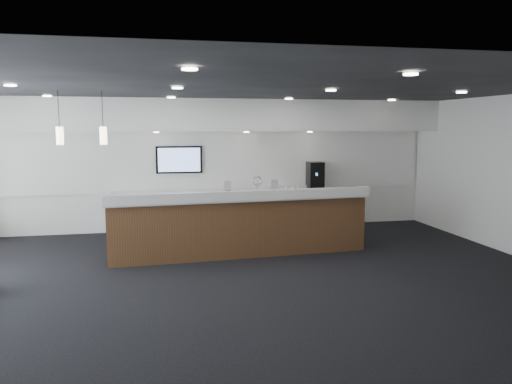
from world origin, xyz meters
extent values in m
plane|color=black|center=(0.00, 0.00, 0.00)|extent=(10.00, 10.00, 0.00)
cube|color=black|center=(0.00, 0.00, 3.00)|extent=(10.00, 8.00, 0.02)
cube|color=white|center=(0.00, 4.00, 1.50)|extent=(10.00, 0.02, 3.00)
cube|color=white|center=(0.00, 3.55, 2.65)|extent=(10.00, 0.90, 0.70)
cube|color=white|center=(0.00, 3.97, 1.60)|extent=(9.80, 0.06, 1.40)
cube|color=gray|center=(0.00, 3.64, 0.45)|extent=(5.00, 0.60, 0.90)
cube|color=silver|center=(0.00, 3.64, 0.93)|extent=(5.06, 0.66, 0.05)
cylinder|color=silver|center=(-2.00, 3.32, 0.50)|extent=(0.60, 0.02, 0.02)
cylinder|color=silver|center=(-1.00, 3.32, 0.50)|extent=(0.60, 0.02, 0.02)
cylinder|color=silver|center=(0.00, 3.32, 0.50)|extent=(0.60, 0.02, 0.02)
cylinder|color=silver|center=(1.00, 3.32, 0.50)|extent=(0.60, 0.02, 0.02)
cylinder|color=silver|center=(2.00, 3.32, 0.50)|extent=(0.60, 0.02, 0.02)
cube|color=black|center=(-1.00, 3.91, 1.65)|extent=(1.05, 0.07, 0.62)
cube|color=blue|center=(-1.00, 3.87, 1.65)|extent=(0.95, 0.01, 0.54)
cylinder|color=beige|center=(-2.40, 0.80, 2.25)|extent=(0.12, 0.12, 0.30)
cylinder|color=beige|center=(-3.10, 0.80, 2.25)|extent=(0.12, 0.12, 0.30)
cube|color=#492F18|center=(-0.01, 1.47, 0.53)|extent=(4.85, 0.99, 1.05)
cube|color=silver|center=(-0.01, 1.47, 1.08)|extent=(4.94, 1.07, 0.06)
cube|color=silver|center=(0.01, 1.10, 1.17)|extent=(4.89, 0.44, 0.18)
cylinder|color=silver|center=(0.33, 1.60, 1.25)|extent=(0.04, 0.04, 0.28)
torus|color=silver|center=(0.33, 1.54, 1.39)|extent=(0.19, 0.04, 0.19)
cube|color=black|center=(2.20, 3.72, 1.26)|extent=(0.36, 0.40, 0.62)
cube|color=silver|center=(2.20, 3.50, 0.96)|extent=(0.22, 0.12, 0.02)
cube|color=white|center=(0.05, 3.55, 1.06)|extent=(0.16, 0.07, 0.23)
cube|color=white|center=(1.15, 3.51, 1.07)|extent=(0.18, 0.06, 0.24)
imported|color=white|center=(1.90, 3.57, 0.99)|extent=(0.09, 0.09, 0.09)
imported|color=white|center=(1.76, 3.57, 0.99)|extent=(0.13, 0.13, 0.09)
imported|color=white|center=(1.62, 3.57, 0.99)|extent=(0.12, 0.12, 0.09)
imported|color=white|center=(1.48, 3.57, 0.99)|extent=(0.12, 0.12, 0.09)
imported|color=white|center=(1.34, 3.57, 0.99)|extent=(0.13, 0.13, 0.09)
imported|color=white|center=(1.20, 3.57, 0.99)|extent=(0.10, 0.10, 0.09)
imported|color=white|center=(1.06, 3.57, 0.99)|extent=(0.13, 0.13, 0.09)
camera|label=1|loc=(-1.58, -7.60, 2.40)|focal=35.00mm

